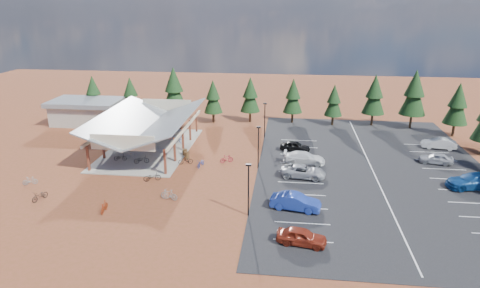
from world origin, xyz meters
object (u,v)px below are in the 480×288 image
lamp_post_1 (258,144)px  bike_6 (178,139)px  bike_0 (120,157)px  car_3 (304,158)px  trash_bin_0 (187,155)px  bike_3 (144,127)px  bike_15 (227,159)px  bike_16 (186,160)px  car_9 (439,143)px  trash_bin_1 (185,152)px  bike_1 (131,155)px  bike_14 (201,163)px  bike_7 (167,136)px  bike_2 (130,142)px  car_7 (473,181)px  car_1 (295,202)px  outbuilding (87,111)px  bike_8 (40,196)px  lamp_post_2 (265,118)px  car_0 (302,236)px  lamp_post_0 (248,186)px  car_4 (295,146)px  bike_12 (152,177)px  car_8 (436,158)px  bike_13 (169,195)px  bike_pavilion (148,122)px  bike_4 (141,160)px  bike_9 (30,181)px  bike_5 (157,149)px  bike_11 (104,207)px

lamp_post_1 → bike_6: 14.43m
bike_0 → car_3: bearing=-93.7°
bike_0 → trash_bin_0: bearing=-85.4°
bike_3 → bike_15: bike_3 is taller
bike_15 → bike_16: size_ratio=0.94×
bike_15 → car_9: (27.65, 8.45, 0.26)m
lamp_post_1 → trash_bin_1: 10.46m
bike_1 → bike_14: (9.26, -1.42, -0.13)m
bike_14 → car_9: (30.50, 10.22, 0.29)m
bike_6 → bike_7: size_ratio=1.16×
bike_2 → car_7: car_7 is taller
car_1 → outbuilding: bearing=62.0°
bike_8 → car_7: size_ratio=0.33×
bike_14 → lamp_post_2: bearing=73.7°
bike_0 → car_0: car_0 is taller
lamp_post_0 → car_4: (4.42, 18.36, -2.27)m
bike_16 → car_3: car_3 is taller
outbuilding → bike_2: outbuilding is taller
trash_bin_0 → bike_16: bike_16 is taller
trash_bin_0 → bike_12: 7.62m
lamp_post_0 → car_0: bearing=-42.8°
car_8 → bike_6: bearing=-86.2°
bike_2 → bike_1: bearing=-150.8°
lamp_post_1 → bike_13: 12.93m
lamp_post_1 → bike_6: bearing=146.8°
bike_14 → car_7: 30.17m
car_8 → bike_0: bearing=-74.0°
bike_pavilion → lamp_post_2: 16.57m
trash_bin_1 → car_7: bearing=-10.8°
bike_12 → car_3: bearing=-90.0°
car_7 → bike_0: bearing=-103.9°
bike_pavilion → bike_3: bearing=114.1°
bike_1 → bike_4: bike_1 is taller
bike_13 → car_7: bearing=115.2°
car_4 → car_9: (19.23, 3.32, 0.05)m
bike_9 → bike_13: size_ratio=0.81×
outbuilding → trash_bin_1: size_ratio=12.22×
bike_5 → car_0: 27.23m
bike_1 → bike_6: size_ratio=0.95×
bike_12 → car_4: size_ratio=0.48×
trash_bin_0 → car_8: (30.68, 1.84, 0.26)m
lamp_post_1 → bike_15: lamp_post_1 is taller
bike_16 → car_4: (13.32, 6.22, 0.24)m
bike_0 → bike_3: bearing=-2.6°
bike_8 → bike_5: bearing=81.6°
car_3 → bike_6: bearing=74.0°
bike_4 → car_0: (19.11, -16.02, 0.16)m
trash_bin_0 → bike_0: bike_0 is taller
lamp_post_2 → bike_11: lamp_post_2 is taller
car_4 → bike_0: bearing=116.9°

